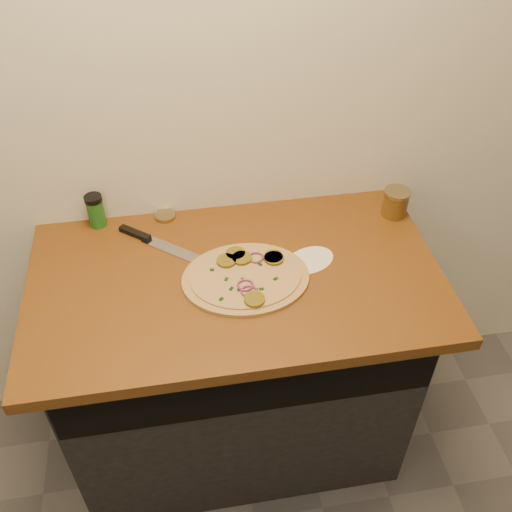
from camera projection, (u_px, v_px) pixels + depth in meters
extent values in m
cube|color=silver|center=(215.00, 78.00, 1.60)|extent=(4.00, 0.02, 2.70)
cube|color=black|center=(237.00, 365.00, 1.99)|extent=(1.10, 0.60, 0.86)
cube|color=brown|center=(236.00, 279.00, 1.67)|extent=(1.20, 0.70, 0.04)
cylinder|color=tan|center=(246.00, 278.00, 1.64)|extent=(0.36, 0.36, 0.01)
cylinder|color=#D1C58A|center=(246.00, 276.00, 1.63)|extent=(0.32, 0.32, 0.00)
cylinder|color=brown|center=(273.00, 257.00, 1.68)|extent=(0.06, 0.06, 0.01)
cylinder|color=brown|center=(226.00, 261.00, 1.67)|extent=(0.06, 0.06, 0.01)
cylinder|color=brown|center=(254.00, 299.00, 1.55)|extent=(0.06, 0.06, 0.01)
cylinder|color=brown|center=(235.00, 254.00, 1.69)|extent=(0.06, 0.06, 0.01)
cylinder|color=brown|center=(242.00, 258.00, 1.68)|extent=(0.06, 0.06, 0.01)
cylinder|color=brown|center=(274.00, 258.00, 1.68)|extent=(0.06, 0.06, 0.01)
torus|color=#6E2956|center=(256.00, 257.00, 1.68)|extent=(0.05, 0.05, 0.01)
torus|color=#6E2956|center=(249.00, 291.00, 1.58)|extent=(0.05, 0.05, 0.01)
torus|color=#6E2956|center=(245.00, 285.00, 1.60)|extent=(0.05, 0.05, 0.01)
cube|color=black|center=(260.00, 264.00, 1.66)|extent=(0.01, 0.02, 0.00)
cube|color=black|center=(212.00, 270.00, 1.65)|extent=(0.01, 0.01, 0.00)
cube|color=black|center=(231.00, 289.00, 1.59)|extent=(0.02, 0.02, 0.00)
cube|color=black|center=(221.00, 299.00, 1.56)|extent=(0.02, 0.02, 0.00)
cube|color=black|center=(278.00, 252.00, 1.70)|extent=(0.02, 0.02, 0.00)
cube|color=black|center=(256.00, 290.00, 1.59)|extent=(0.01, 0.01, 0.00)
cube|color=black|center=(239.00, 290.00, 1.59)|extent=(0.01, 0.01, 0.00)
cube|color=black|center=(226.00, 279.00, 1.62)|extent=(0.01, 0.02, 0.00)
cube|color=black|center=(243.00, 279.00, 1.62)|extent=(0.01, 0.01, 0.00)
cube|color=black|center=(273.00, 255.00, 1.69)|extent=(0.02, 0.01, 0.00)
cube|color=black|center=(261.00, 289.00, 1.59)|extent=(0.01, 0.01, 0.00)
cube|color=black|center=(276.00, 279.00, 1.62)|extent=(0.02, 0.01, 0.00)
cube|color=#B7BAC1|center=(172.00, 249.00, 1.73)|extent=(0.18, 0.16, 0.00)
cube|color=black|center=(135.00, 233.00, 1.78)|extent=(0.10, 0.09, 0.02)
cylinder|color=#9B8C5A|center=(165.00, 216.00, 1.85)|extent=(0.07, 0.07, 0.01)
cylinder|color=maroon|center=(395.00, 204.00, 1.84)|extent=(0.08, 0.08, 0.08)
cylinder|color=#9B8C5A|center=(397.00, 193.00, 1.81)|extent=(0.08, 0.08, 0.01)
cylinder|color=#1E611F|center=(96.00, 213.00, 1.80)|extent=(0.05, 0.05, 0.09)
cylinder|color=black|center=(93.00, 199.00, 1.76)|extent=(0.06, 0.06, 0.02)
cylinder|color=silver|center=(310.00, 260.00, 1.70)|extent=(0.20, 0.20, 0.00)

